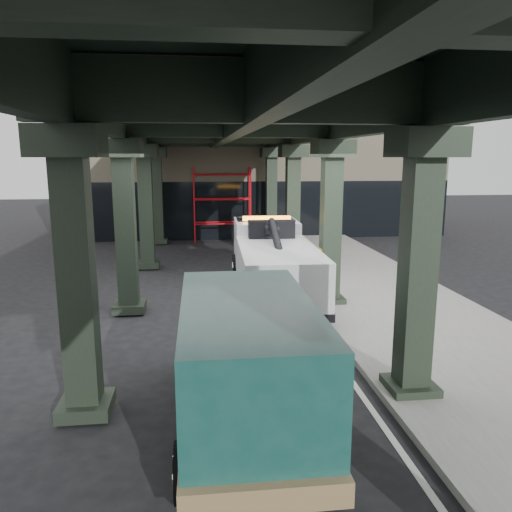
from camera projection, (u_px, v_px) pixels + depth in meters
ground at (252, 331)px, 13.16m from camera, size 90.00×90.00×0.00m
sidewalk at (387, 301)px, 15.61m from camera, size 5.00×40.00×0.15m
lane_stripe at (300, 306)px, 15.30m from camera, size 0.12×38.00×0.01m
viaduct at (230, 123)px, 14.00m from camera, size 7.40×32.00×6.40m
building at (248, 165)px, 32.09m from camera, size 22.00×10.00×8.00m
scaffolding at (222, 202)px, 27.01m from camera, size 3.08×0.88×4.00m
tow_truck at (272, 259)px, 16.12m from camera, size 2.58×7.99×2.59m
towed_van at (246, 358)px, 8.29m from camera, size 2.29×5.64×2.28m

